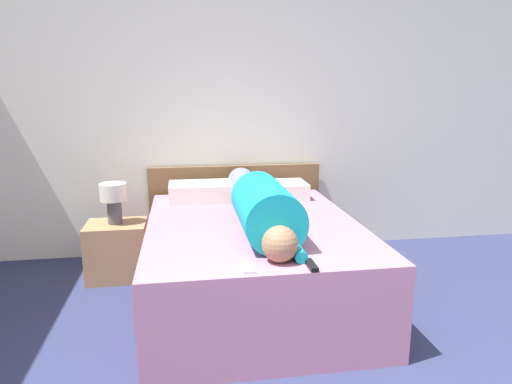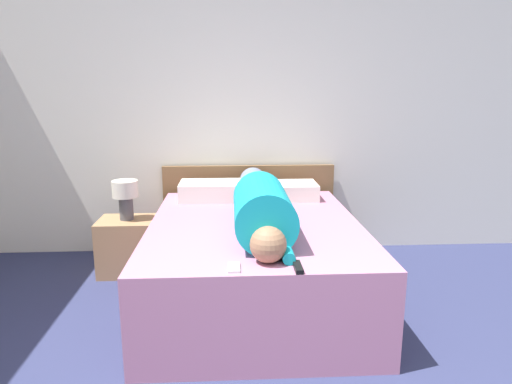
# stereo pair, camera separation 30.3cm
# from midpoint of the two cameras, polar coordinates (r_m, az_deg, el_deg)

# --- Properties ---
(wall_back) EXTENTS (6.30, 0.06, 2.60)m
(wall_back) POSITION_cam_midpoint_polar(r_m,az_deg,el_deg) (4.24, -3.44, 9.86)
(wall_back) COLOR silver
(wall_back) RESTS_ON ground_plane
(bed) EXTENTS (1.47, 1.91, 0.59)m
(bed) POSITION_cam_midpoint_polar(r_m,az_deg,el_deg) (3.33, -3.03, -8.68)
(bed) COLOR #B2708E
(bed) RESTS_ON ground_plane
(headboard) EXTENTS (1.59, 0.04, 0.82)m
(headboard) POSITION_cam_midpoint_polar(r_m,az_deg,el_deg) (4.30, -4.55, -2.12)
(headboard) COLOR brown
(headboard) RESTS_ON ground_plane
(nightstand) EXTENTS (0.47, 0.38, 0.46)m
(nightstand) POSITION_cam_midpoint_polar(r_m,az_deg,el_deg) (3.94, -19.09, -6.97)
(nightstand) COLOR #A37A51
(nightstand) RESTS_ON ground_plane
(table_lamp) EXTENTS (0.21, 0.21, 0.33)m
(table_lamp) POSITION_cam_midpoint_polar(r_m,az_deg,el_deg) (3.82, -19.57, -0.71)
(table_lamp) COLOR #4C4C51
(table_lamp) RESTS_ON nightstand
(person_lying) EXTENTS (0.36, 1.78, 0.36)m
(person_lying) POSITION_cam_midpoint_polar(r_m,az_deg,el_deg) (3.09, -2.33, -1.59)
(person_lying) COLOR #936B4C
(person_lying) RESTS_ON bed
(pillow_near_headboard) EXTENTS (0.54, 0.35, 0.15)m
(pillow_near_headboard) POSITION_cam_midpoint_polar(r_m,az_deg,el_deg) (3.87, -9.05, -0.01)
(pillow_near_headboard) COLOR silver
(pillow_near_headboard) RESTS_ON bed
(pillow_second) EXTENTS (0.51, 0.35, 0.14)m
(pillow_second) POSITION_cam_midpoint_polar(r_m,az_deg,el_deg) (3.93, 0.34, 0.21)
(pillow_second) COLOR silver
(pillow_second) RESTS_ON bed
(tv_remote) EXTENTS (0.04, 0.15, 0.02)m
(tv_remote) POSITION_cam_midpoint_polar(r_m,az_deg,el_deg) (2.44, 3.36, -9.19)
(tv_remote) COLOR black
(tv_remote) RESTS_ON bed
(cell_phone) EXTENTS (0.06, 0.13, 0.01)m
(cell_phone) POSITION_cam_midpoint_polar(r_m,az_deg,el_deg) (2.42, -4.64, -9.54)
(cell_phone) COLOR #B2B7BC
(cell_phone) RESTS_ON bed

